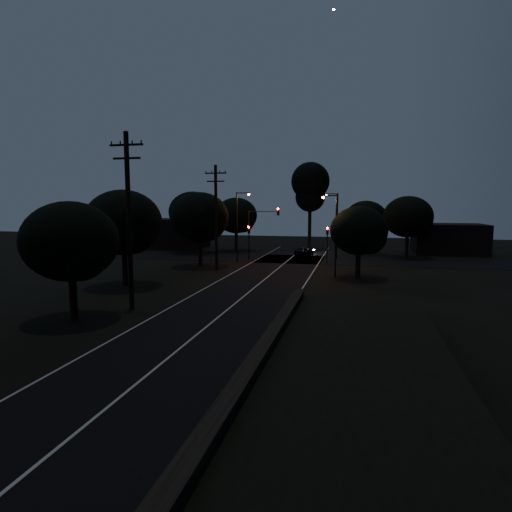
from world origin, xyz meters
The scene contains 23 objects.
ground centered at (0.00, 0.00, 0.00)m, with size 160.00×160.00×0.00m, color black.
road_surface centered at (0.00, 31.12, 0.01)m, with size 60.00×70.00×0.03m.
retaining_wall centered at (7.74, 3.00, 0.62)m, with size 6.93×26.00×1.60m.
utility_pole_mid centered at (-6.00, 15.00, 5.74)m, with size 2.20×0.30×11.00m.
utility_pole_far centered at (-6.00, 32.00, 5.48)m, with size 2.20×0.30×10.50m.
tree_left_b centered at (-7.81, 11.89, 4.41)m, with size 5.35×5.35×6.80m.
tree_left_c centered at (-10.28, 21.88, 5.04)m, with size 6.17×6.17×7.80m.
tree_left_d centered at (-8.28, 33.87, 5.13)m, with size 6.24×6.24×7.92m.
tree_far_nw centered at (-8.79, 49.88, 4.92)m, with size 6.00×6.00×7.60m.
tree_far_w centered at (-13.77, 45.87, 5.44)m, with size 6.57×6.57×8.37m.
tree_far_ne centered at (9.20, 49.89, 4.61)m, with size 5.63×5.63×7.13m.
tree_far_e centered at (14.21, 46.88, 4.97)m, with size 6.04×6.04×7.66m.
tree_right_a centered at (8.18, 29.90, 4.19)m, with size 5.08×5.08×6.46m.
tall_pine centered at (1.00, 55.00, 9.24)m, with size 5.65×5.65×12.83m.
building_left centered at (-20.00, 52.00, 2.20)m, with size 10.00×8.00×4.40m, color black.
building_right centered at (20.00, 53.00, 2.00)m, with size 9.00×7.00×4.00m, color black.
signal_left centered at (-4.60, 39.99, 2.84)m, with size 0.28×0.35×4.10m.
signal_right centered at (4.60, 39.99, 2.84)m, with size 0.28×0.35×4.10m.
signal_mast centered at (-2.91, 39.99, 4.34)m, with size 3.70×0.35×6.25m.
streetlight_a centered at (-5.31, 38.00, 4.64)m, with size 1.66×0.26×8.00m.
streetlight_b centered at (5.31, 44.00, 4.64)m, with size 1.66×0.26×8.00m.
streetlight_c centered at (5.83, 30.00, 4.35)m, with size 1.46×0.26×7.50m.
car centered at (1.28, 46.00, 0.60)m, with size 1.43×3.54×1.21m, color black.
Camera 1 is at (7.72, -9.08, 6.59)m, focal length 30.00 mm.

